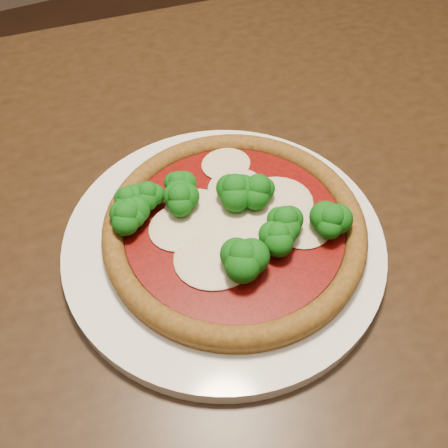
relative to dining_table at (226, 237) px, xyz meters
name	(u,v)px	position (x,y,z in m)	size (l,w,h in m)	color
floor	(196,384)	(-0.04, 0.07, -0.66)	(4.00, 4.00, 0.00)	black
dining_table	(226,237)	(0.00, 0.00, 0.00)	(1.33, 1.00, 0.75)	black
plate	(224,242)	(-0.04, -0.07, 0.10)	(0.34, 0.34, 0.02)	silver
pizza	(232,223)	(-0.03, -0.07, 0.13)	(0.28, 0.28, 0.06)	brown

